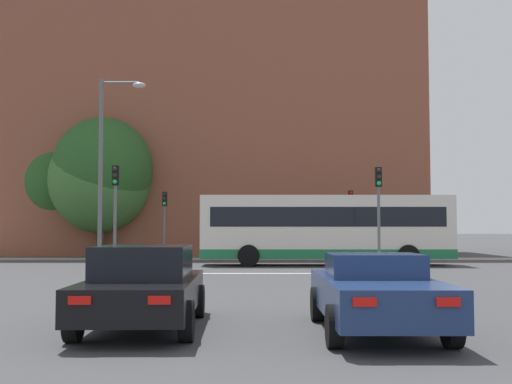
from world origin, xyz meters
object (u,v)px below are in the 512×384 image
object	(u,v)px
bus_crossing_lead	(324,228)
pedestrian_waiting	(293,241)
car_roadster_right	(374,293)
car_saloon_left	(142,286)
street_lamp_junction	(106,156)
traffic_light_near_right	(377,201)
traffic_light_far_left	(163,214)
traffic_light_near_left	(114,200)
traffic_light_far_right	(350,213)

from	to	relation	value
bus_crossing_lead	pedestrian_waiting	distance (m)	6.77
car_roadster_right	pedestrian_waiting	world-z (taller)	pedestrian_waiting
car_saloon_left	street_lamp_junction	size ratio (longest dim) A/B	0.60
car_roadster_right	street_lamp_junction	distance (m)	16.15
car_saloon_left	traffic_light_near_right	world-z (taller)	traffic_light_near_right
car_roadster_right	traffic_light_far_left	world-z (taller)	traffic_light_far_left
bus_crossing_lead	car_roadster_right	bearing A→B (deg)	-3.76
street_lamp_junction	traffic_light_near_left	bearing A→B (deg)	89.27
traffic_light_far_right	traffic_light_near_right	bearing A→B (deg)	-92.17
bus_crossing_lead	traffic_light_far_left	distance (m)	10.04
traffic_light_near_right	traffic_light_far_right	bearing A→B (deg)	87.83
car_saloon_left	bus_crossing_lead	bearing A→B (deg)	73.35
car_saloon_left	car_roadster_right	distance (m)	3.99
traffic_light_near_right	traffic_light_near_left	size ratio (longest dim) A/B	0.99
car_saloon_left	car_roadster_right	bearing A→B (deg)	-7.87
car_roadster_right	traffic_light_far_left	distance (m)	26.04
street_lamp_junction	pedestrian_waiting	size ratio (longest dim) A/B	4.29
traffic_light_near_right	traffic_light_near_left	xyz separation A→B (m)	(-10.64, -0.10, 0.03)
street_lamp_junction	pedestrian_waiting	bearing A→B (deg)	57.79
traffic_light_far_left	street_lamp_junction	xyz separation A→B (m)	(-0.58, -11.32, 1.97)
traffic_light_far_left	pedestrian_waiting	distance (m)	7.55
traffic_light_far_right	bus_crossing_lead	bearing A→B (deg)	-109.82
bus_crossing_lead	traffic_light_far_right	distance (m)	6.14
car_roadster_right	street_lamp_junction	bearing A→B (deg)	119.67
car_roadster_right	traffic_light_far_right	world-z (taller)	traffic_light_far_right
traffic_light_near_right	traffic_light_near_left	distance (m)	10.64
car_roadster_right	bus_crossing_lead	distance (m)	19.60
car_saloon_left	bus_crossing_lead	world-z (taller)	bus_crossing_lead
car_roadster_right	traffic_light_near_left	xyz separation A→B (m)	(-7.68, 14.96, 2.20)
traffic_light_near_right	pedestrian_waiting	distance (m)	11.59
traffic_light_far_left	pedestrian_waiting	size ratio (longest dim) A/B	2.16
traffic_light_near_right	traffic_light_far_left	size ratio (longest dim) A/B	1.12
car_saloon_left	traffic_light_far_right	size ratio (longest dim) A/B	1.16
car_saloon_left	pedestrian_waiting	world-z (taller)	pedestrian_waiting
car_roadster_right	traffic_light_near_right	xyz separation A→B (m)	(2.96, 15.06, 2.17)
pedestrian_waiting	traffic_light_near_left	bearing A→B (deg)	-15.49
traffic_light_near_right	traffic_light_far_right	xyz separation A→B (m)	(0.39, 10.19, -0.22)
traffic_light_near_right	traffic_light_far_right	world-z (taller)	traffic_light_near_right
traffic_light_far_right	street_lamp_junction	world-z (taller)	street_lamp_junction
car_saloon_left	bus_crossing_lead	xyz separation A→B (m)	(5.25, 19.07, 1.03)
traffic_light_near_right	pedestrian_waiting	bearing A→B (deg)	103.99
car_roadster_right	pedestrian_waiting	bearing A→B (deg)	89.86
bus_crossing_lead	street_lamp_junction	xyz separation A→B (m)	(-8.98, -5.87, 2.77)
traffic_light_near_left	car_roadster_right	bearing A→B (deg)	-62.83
bus_crossing_lead	traffic_light_far_left	bearing A→B (deg)	-122.98
bus_crossing_lead	pedestrian_waiting	bearing A→B (deg)	-170.65
traffic_light_near_right	pedestrian_waiting	xyz separation A→B (m)	(-2.77, 11.11, -1.80)
car_roadster_right	traffic_light_far_right	distance (m)	25.55
car_saloon_left	pedestrian_waiting	size ratio (longest dim) A/B	2.56
bus_crossing_lead	traffic_light_far_right	size ratio (longest dim) A/B	3.02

